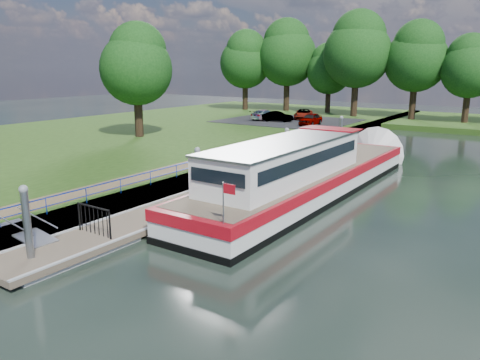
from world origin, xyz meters
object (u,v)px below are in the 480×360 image
Objects in this scene: car_b at (277,116)px; car_d at (303,114)px; pontoon at (248,184)px; barge at (312,174)px; car_c at (265,115)px; car_a at (311,119)px.

car_d reaches higher than car_b.
pontoon is at bearing -168.28° from car_b.
barge reaches higher than car_c.
barge reaches higher than car_a.
car_d is at bearing 120.77° from car_a.
car_c is 4.57m from car_d.
car_c reaches higher than car_d.
pontoon is 3.79m from barge.
car_c reaches higher than car_b.
car_d reaches higher than pontoon.
barge is 28.89m from car_c.
pontoon is 7.48× the size of car_c.
car_c is at bearing -157.32° from car_d.
barge is (3.60, 0.78, 0.90)m from pontoon.
car_c is at bearing 119.27° from pontoon.
car_a is at bearing 116.01° from barge.
car_d is at bearing 117.57° from barge.
pontoon is 7.30× the size of car_d.
car_a reaches higher than car_d.
car_b is 4.05m from car_d.
car_b is at bearing 116.13° from pontoon.
barge is 5.14× the size of car_d.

